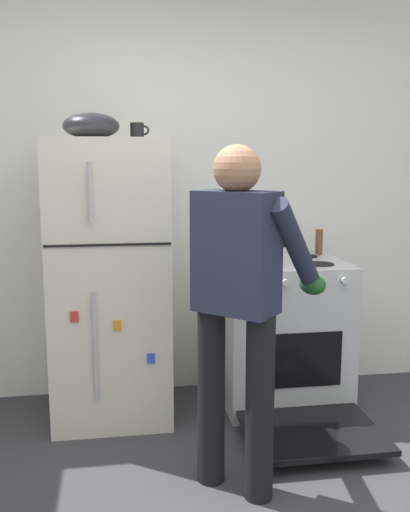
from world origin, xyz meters
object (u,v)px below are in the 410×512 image
(red_pot, at_px, (261,253))
(mixing_bowl, at_px, (91,126))
(person_cook, at_px, (240,290))
(refrigerator, at_px, (110,280))
(stove_range, at_px, (283,334))
(coffee_mug, at_px, (137,131))
(pepper_mill, at_px, (319,242))

(red_pot, xyz_separation_m, mixing_bowl, (-0.99, 0.05, 0.74))
(person_cook, relative_size, mixing_bowl, 5.01)
(refrigerator, distance_m, stove_range, 1.13)
(refrigerator, relative_size, coffee_mug, 14.73)
(refrigerator, height_order, mixing_bowl, mixing_bowl)
(refrigerator, height_order, person_cook, refrigerator)
(red_pot, relative_size, mixing_bowl, 1.04)
(coffee_mug, bearing_deg, red_pot, -7.87)
(stove_range, distance_m, pepper_mill, 0.67)
(mixing_bowl, bearing_deg, pepper_mill, 7.87)
(person_cook, height_order, red_pot, person_cook)
(mixing_bowl, bearing_deg, refrigerator, -0.22)
(refrigerator, relative_size, mixing_bowl, 5.17)
(stove_range, height_order, coffee_mug, coffee_mug)
(refrigerator, bearing_deg, mixing_bowl, 179.78)
(stove_range, xyz_separation_m, red_pot, (-0.16, -0.03, 0.53))
(stove_range, bearing_deg, mixing_bowl, 179.10)
(pepper_mill, bearing_deg, stove_range, -144.00)
(refrigerator, xyz_separation_m, mixing_bowl, (-0.08, 0.00, 0.90))
(refrigerator, relative_size, pepper_mill, 10.14)
(person_cook, bearing_deg, mixing_bowl, 126.14)
(person_cook, xyz_separation_m, pepper_mill, (0.78, 1.11, 0.04))
(stove_range, xyz_separation_m, coffee_mug, (-0.88, 0.07, 1.25))
(coffee_mug, height_order, pepper_mill, coffee_mug)
(red_pot, height_order, pepper_mill, pepper_mill)
(coffee_mug, bearing_deg, refrigerator, -164.60)
(stove_range, height_order, mixing_bowl, mixing_bowl)
(mixing_bowl, bearing_deg, red_pot, -2.90)
(person_cook, bearing_deg, red_pot, 69.75)
(red_pot, distance_m, mixing_bowl, 1.24)
(coffee_mug, distance_m, pepper_mill, 1.38)
(refrigerator, relative_size, person_cook, 1.03)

